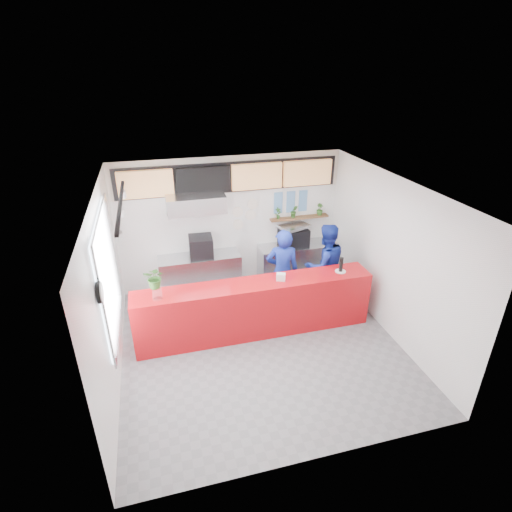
{
  "coord_description": "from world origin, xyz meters",
  "views": [
    {
      "loc": [
        -1.63,
        -5.76,
        4.78
      ],
      "look_at": [
        0.1,
        0.7,
        1.5
      ],
      "focal_mm": 28.0,
      "sensor_mm": 36.0,
      "label": 1
    }
  ],
  "objects_px": {
    "panini_oven": "(201,247)",
    "staff_center": "(282,272)",
    "service_counter": "(255,308)",
    "espresso_machine": "(294,237)",
    "pepper_mill": "(341,264)",
    "staff_right": "(325,266)"
  },
  "relations": [
    {
      "from": "staff_center",
      "to": "panini_oven",
      "type": "bearing_deg",
      "value": -25.89
    },
    {
      "from": "staff_center",
      "to": "espresso_machine",
      "type": "bearing_deg",
      "value": -105.95
    },
    {
      "from": "panini_oven",
      "to": "pepper_mill",
      "type": "relative_size",
      "value": 1.75
    },
    {
      "from": "panini_oven",
      "to": "pepper_mill",
      "type": "distance_m",
      "value": 3.06
    },
    {
      "from": "panini_oven",
      "to": "staff_center",
      "type": "bearing_deg",
      "value": -35.56
    },
    {
      "from": "service_counter",
      "to": "panini_oven",
      "type": "xyz_separation_m",
      "value": [
        -0.75,
        1.8,
        0.58
      ]
    },
    {
      "from": "panini_oven",
      "to": "staff_right",
      "type": "height_order",
      "value": "staff_right"
    },
    {
      "from": "staff_right",
      "to": "staff_center",
      "type": "bearing_deg",
      "value": -4.17
    },
    {
      "from": "panini_oven",
      "to": "pepper_mill",
      "type": "xyz_separation_m",
      "value": [
        2.46,
        -1.81,
        0.13
      ]
    },
    {
      "from": "service_counter",
      "to": "staff_right",
      "type": "xyz_separation_m",
      "value": [
        1.67,
        0.62,
        0.37
      ]
    },
    {
      "from": "service_counter",
      "to": "espresso_machine",
      "type": "height_order",
      "value": "espresso_machine"
    },
    {
      "from": "pepper_mill",
      "to": "espresso_machine",
      "type": "bearing_deg",
      "value": 99.84
    },
    {
      "from": "staff_right",
      "to": "pepper_mill",
      "type": "height_order",
      "value": "staff_right"
    },
    {
      "from": "panini_oven",
      "to": "espresso_machine",
      "type": "relative_size",
      "value": 0.79
    },
    {
      "from": "staff_right",
      "to": "espresso_machine",
      "type": "bearing_deg",
      "value": -82.35
    },
    {
      "from": "staff_center",
      "to": "pepper_mill",
      "type": "distance_m",
      "value": 1.2
    },
    {
      "from": "staff_center",
      "to": "staff_right",
      "type": "relative_size",
      "value": 1.0
    },
    {
      "from": "staff_center",
      "to": "staff_right",
      "type": "height_order",
      "value": "staff_right"
    },
    {
      "from": "service_counter",
      "to": "panini_oven",
      "type": "height_order",
      "value": "panini_oven"
    },
    {
      "from": "staff_right",
      "to": "pepper_mill",
      "type": "distance_m",
      "value": 0.71
    },
    {
      "from": "espresso_machine",
      "to": "service_counter",
      "type": "bearing_deg",
      "value": -129.77
    },
    {
      "from": "staff_center",
      "to": "pepper_mill",
      "type": "height_order",
      "value": "staff_center"
    }
  ]
}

